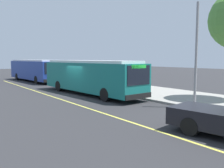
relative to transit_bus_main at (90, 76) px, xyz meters
The scene contains 10 objects.
ground_plane 1.94m from the transit_bus_main, 108.99° to the right, with size 120.00×120.00×0.00m, color #2B2B2D.
sidewalk_curb 5.23m from the transit_bus_main, 93.98° to the left, with size 44.00×6.40×0.15m, color gray.
lane_stripe_center 3.61m from the transit_bus_main, 96.18° to the right, with size 36.00×0.14×0.01m, color #E0D64C.
transit_bus_main is the anchor object (origin of this frame).
transit_bus_second 14.99m from the transit_bus_main, behind, with size 11.93×3.25×2.95m.
bus_shelter 4.91m from the transit_bus_main, 96.09° to the left, with size 2.90×1.60×2.48m.
waiting_bench 4.99m from the transit_bus_main, 93.06° to the left, with size 1.60×0.48×0.95m.
route_sign_post 3.36m from the transit_bus_main, 56.45° to the left, with size 0.44×0.08×2.80m.
pedestrian_commuter 4.17m from the transit_bus_main, 65.08° to the left, with size 0.24×0.40×1.69m.
utility_pole 9.44m from the transit_bus_main, 14.38° to the left, with size 0.16×0.16×6.40m, color gray.
Camera 1 is at (18.58, -9.80, 3.12)m, focal length 39.06 mm.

